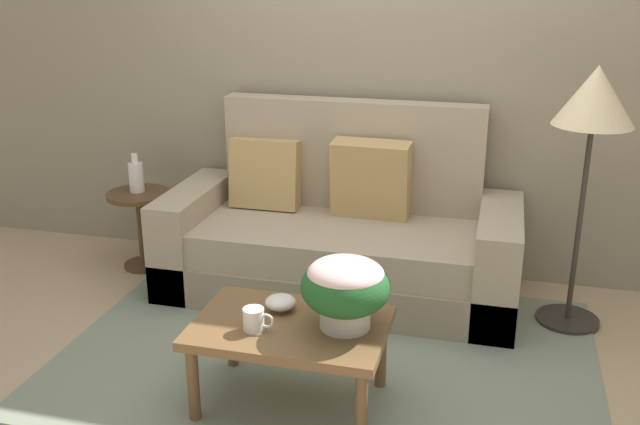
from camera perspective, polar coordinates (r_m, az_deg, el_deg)
ground_plane at (r=3.81m, az=0.49°, el=-11.43°), size 14.00×14.00×0.00m
wall_back at (r=4.59m, az=4.67°, el=13.28°), size 6.40×0.12×2.94m
area_rug at (r=3.83m, az=0.59°, el=-11.16°), size 2.73×1.90×0.01m
couch at (r=4.42m, az=1.62°, el=-2.04°), size 2.12×0.90×1.14m
coffee_table at (r=3.28m, az=-2.38°, el=-9.63°), size 0.87×0.59×0.42m
side_table at (r=4.88m, az=-14.08°, el=-0.25°), size 0.41×0.41×0.52m
floor_lamp at (r=3.99m, az=20.88°, el=7.36°), size 0.42×0.42×1.46m
potted_plant at (r=3.14m, az=2.03°, el=-5.88°), size 0.40×0.40×0.32m
coffee_mug at (r=3.19m, az=-5.23°, el=-8.45°), size 0.14×0.09×0.10m
snack_bowl at (r=3.36m, az=-3.16°, el=-7.14°), size 0.15×0.15×0.07m
table_vase at (r=4.82m, az=-14.39°, el=2.80°), size 0.09×0.09×0.26m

